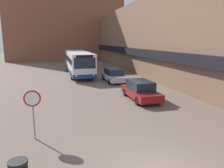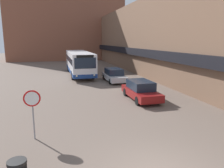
% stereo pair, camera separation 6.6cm
% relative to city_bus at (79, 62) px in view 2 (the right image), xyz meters
% --- Properties ---
extents(building_row_right, '(5.50, 60.00, 9.60)m').
position_rel_city_bus_xyz_m(building_row_right, '(9.97, 0.82, 3.12)').
color(building_row_right, brown).
rests_on(building_row_right, ground_plane).
extents(building_backdrop_far, '(26.00, 8.00, 19.79)m').
position_rel_city_bus_xyz_m(building_backdrop_far, '(-0.01, 24.48, 8.23)').
color(building_backdrop_far, brown).
rests_on(building_backdrop_far, ground_plane).
extents(city_bus, '(2.68, 11.91, 3.03)m').
position_rel_city_bus_xyz_m(city_bus, '(0.00, 0.00, 0.00)').
color(city_bus, silver).
rests_on(city_bus, ground_plane).
extents(parked_car_front, '(1.80, 4.45, 1.47)m').
position_rel_city_bus_xyz_m(parked_car_front, '(3.19, -13.75, -0.93)').
color(parked_car_front, maroon).
rests_on(parked_car_front, ground_plane).
extents(parked_car_back, '(1.86, 4.73, 1.43)m').
position_rel_city_bus_xyz_m(parked_car_back, '(3.19, -5.91, -0.95)').
color(parked_car_back, '#B7B7BC').
rests_on(parked_car_back, ground_plane).
extents(stop_sign, '(0.76, 0.08, 2.35)m').
position_rel_city_bus_xyz_m(stop_sign, '(-4.26, -19.01, 0.04)').
color(stop_sign, gray).
rests_on(stop_sign, ground_plane).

